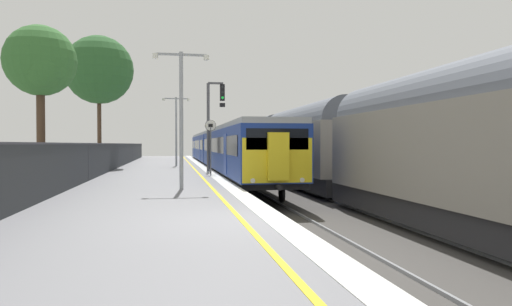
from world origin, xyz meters
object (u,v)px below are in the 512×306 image
Objects in this scene: signal_gantry at (213,116)px; speed_limit_sign at (211,140)px; background_tree_left at (41,63)px; platform_lamp_far at (176,125)px; commuter_train_at_platform at (221,149)px; platform_lamp_mid at (181,107)px; freight_train_adjacent_track at (278,144)px; background_tree_centre at (101,72)px.

signal_gantry is 1.83× the size of speed_limit_sign.
platform_lamp_far is at bearing 69.99° from background_tree_left.
platform_lamp_far is (-3.57, -2.09, 1.78)m from commuter_train_at_platform.
platform_lamp_mid is 18.34m from platform_lamp_far.
freight_train_adjacent_track is (4.00, -3.02, 0.39)m from commuter_train_at_platform.
background_tree_centre is at bearing -168.83° from platform_lamp_far.
speed_limit_sign is 0.57× the size of platform_lamp_far.
signal_gantry is 11.18m from background_tree_left.
background_tree_left is (-5.53, 3.15, 1.94)m from platform_lamp_mid.
signal_gantry is at bearing -73.76° from platform_lamp_far.
platform_lamp_mid is (-3.57, -20.43, 1.69)m from commuter_train_at_platform.
freight_train_adjacent_track is 20.13× the size of speed_limit_sign.
signal_gantry reaches higher than platform_lamp_mid.
commuter_train_at_platform is at bearing 81.38° from speed_limit_sign.
speed_limit_sign is at bearing -98.62° from commuter_train_at_platform.
background_tree_left is at bearing -132.59° from freight_train_adjacent_track.
speed_limit_sign is 0.59× the size of platform_lamp_mid.
signal_gantry is 10.11m from background_tree_centre.
speed_limit_sign is 0.32× the size of background_tree_centre.
freight_train_adjacent_track is 8.47m from signal_gantry.
signal_gantry is 11.38m from platform_lamp_mid.
commuter_train_at_platform is at bearing 80.08° from platform_lamp_mid.
freight_train_adjacent_track is 7.76m from platform_lamp_far.
background_tree_centre is at bearing 127.43° from speed_limit_sign.
freight_train_adjacent_track reaches higher than commuter_train_at_platform.
freight_train_adjacent_track is 13.73m from background_tree_centre.
background_tree_left is at bearing -133.51° from signal_gantry.
platform_lamp_far is at bearing 90.00° from platform_lamp_mid.
speed_limit_sign is 12.38m from background_tree_centre.
platform_lamp_mid is 0.77× the size of background_tree_left.
commuter_train_at_platform is at bearing 30.31° from platform_lamp_far.
signal_gantry is 3.29m from speed_limit_sign.
signal_gantry is (-1.49, -9.25, 2.06)m from commuter_train_at_platform.
commuter_train_at_platform is 7.70× the size of signal_gantry.
platform_lamp_far is 0.56× the size of background_tree_centre.
commuter_train_at_platform is 20.81m from platform_lamp_mid.
platform_lamp_far is at bearing 99.72° from speed_limit_sign.
background_tree_centre reaches higher than signal_gantry.
platform_lamp_far is 6.43m from background_tree_centre.
commuter_train_at_platform is 9.60m from signal_gantry.
speed_limit_sign reaches higher than commuter_train_at_platform.
signal_gantry reaches higher than freight_train_adjacent_track.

